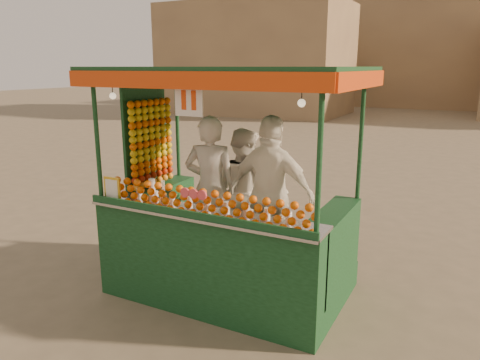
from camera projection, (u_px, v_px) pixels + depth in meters
The scene contains 7 objects.
ground at pixel (214, 292), 5.44m from camera, with size 90.00×90.00×0.00m, color brown.
building_left at pixel (256, 59), 25.96m from camera, with size 10.00×6.00×6.00m, color #9B7E58.
building_center at pixel (411, 53), 31.32m from camera, with size 14.00×7.00×7.00m, color #9B7E58.
juice_cart at pixel (220, 224), 5.24m from camera, with size 2.87×1.86×2.61m.
vendor_left at pixel (211, 187), 5.57m from camera, with size 0.73×0.59×1.75m.
vendor_middle at pixel (244, 191), 5.74m from camera, with size 0.92×0.82×1.58m.
vendor_right at pixel (271, 194), 5.20m from camera, with size 1.07×0.50×1.79m.
Camera 1 is at (2.57, -4.25, 2.61)m, focal length 34.20 mm.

